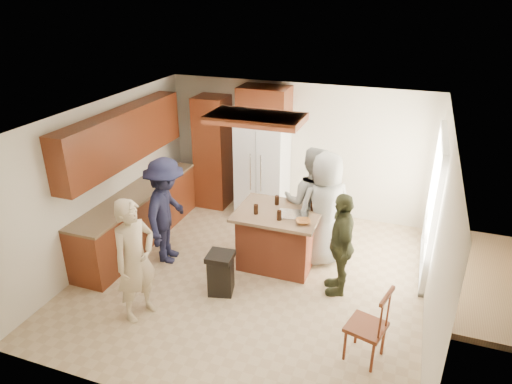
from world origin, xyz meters
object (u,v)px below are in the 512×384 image
(person_counter, at_px, (166,211))
(refrigerator, at_px, (263,170))
(person_behind_left, at_px, (311,202))
(kitchen_island, at_px, (278,237))
(person_front_left, at_px, (135,260))
(trash_bin, at_px, (221,273))
(person_behind_right, at_px, (325,209))
(person_side_right, at_px, (341,244))
(spindle_chair, at_px, (368,327))

(person_counter, bearing_deg, refrigerator, -31.56)
(person_behind_left, height_order, kitchen_island, person_behind_left)
(person_front_left, bearing_deg, person_behind_left, -19.77)
(person_front_left, distance_m, person_behind_left, 2.90)
(refrigerator, xyz_separation_m, trash_bin, (0.26, -2.60, -0.58))
(person_front_left, relative_size, person_behind_left, 0.92)
(person_front_left, relative_size, trash_bin, 2.71)
(person_behind_right, xyz_separation_m, refrigerator, (-1.46, 1.29, -0.02))
(refrigerator, bearing_deg, trash_bin, -84.28)
(person_counter, bearing_deg, person_front_left, -175.64)
(refrigerator, xyz_separation_m, kitchen_island, (0.81, -1.61, -0.43))
(person_side_right, xyz_separation_m, refrigerator, (-1.84, 2.00, 0.13))
(person_counter, height_order, spindle_chair, person_counter)
(person_front_left, height_order, person_behind_right, person_behind_right)
(person_behind_left, bearing_deg, refrigerator, -49.82)
(trash_bin, bearing_deg, person_side_right, 20.87)
(person_side_right, distance_m, spindle_chair, 1.38)
(person_behind_right, xyz_separation_m, trash_bin, (-1.20, -1.31, -0.60))
(person_behind_right, bearing_deg, trash_bin, 11.12)
(person_side_right, height_order, refrigerator, refrigerator)
(refrigerator, height_order, kitchen_island, refrigerator)
(person_side_right, bearing_deg, refrigerator, -151.85)
(person_side_right, height_order, spindle_chair, person_side_right)
(refrigerator, bearing_deg, person_behind_right, -41.50)
(spindle_chair, bearing_deg, kitchen_island, 134.69)
(trash_bin, bearing_deg, kitchen_island, 60.94)
(person_side_right, height_order, person_counter, person_counter)
(person_front_left, xyz_separation_m, spindle_chair, (2.96, 0.20, -0.40))
(spindle_chair, bearing_deg, person_behind_right, 115.93)
(person_counter, bearing_deg, kitchen_island, -83.39)
(kitchen_island, bearing_deg, trash_bin, -119.06)
(person_front_left, height_order, person_side_right, person_front_left)
(person_counter, distance_m, kitchen_island, 1.79)
(trash_bin, height_order, spindle_chair, spindle_chair)
(person_front_left, bearing_deg, person_side_right, -41.62)
(kitchen_island, bearing_deg, person_behind_left, 51.17)
(person_front_left, height_order, spindle_chair, person_front_left)
(person_front_left, relative_size, kitchen_island, 1.33)
(person_behind_left, relative_size, trash_bin, 2.93)
(person_side_right, bearing_deg, person_behind_left, -158.50)
(person_front_left, distance_m, person_behind_right, 2.94)
(person_behind_left, height_order, person_behind_right, person_behind_left)
(spindle_chair, bearing_deg, person_behind_left, 119.59)
(person_behind_left, relative_size, person_behind_right, 1.00)
(person_side_right, height_order, kitchen_island, person_side_right)
(person_side_right, bearing_deg, kitchen_island, -124.89)
(kitchen_island, distance_m, spindle_chair, 2.26)
(person_behind_right, height_order, kitchen_island, person_behind_right)
(trash_bin, xyz_separation_m, spindle_chair, (2.14, -0.62, 0.13))
(person_front_left, distance_m, refrigerator, 3.46)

